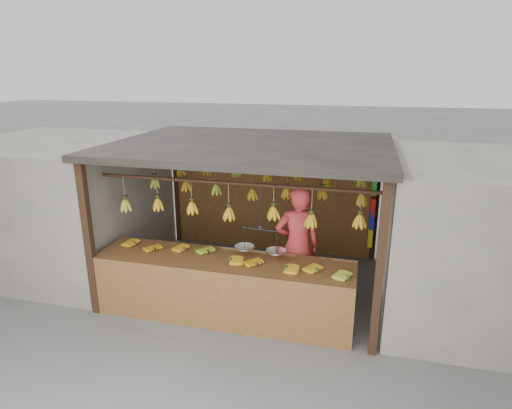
# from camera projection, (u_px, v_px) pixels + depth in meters

# --- Properties ---
(ground) EXTENTS (80.00, 80.00, 0.00)m
(ground) POSITION_uv_depth(u_px,v_px,m) (252.00, 281.00, 7.36)
(ground) COLOR #5B5B57
(stall) EXTENTS (4.30, 3.30, 2.40)m
(stall) POSITION_uv_depth(u_px,v_px,m) (256.00, 165.00, 7.07)
(stall) COLOR black
(stall) RESTS_ON ground
(neighbor_left) EXTENTS (3.00, 3.00, 2.30)m
(neighbor_left) POSITION_uv_depth(u_px,v_px,m) (63.00, 202.00, 7.87)
(neighbor_left) COLOR slate
(neighbor_left) RESTS_ON ground
(neighbor_right) EXTENTS (3.00, 3.00, 2.30)m
(neighbor_right) POSITION_uv_depth(u_px,v_px,m) (492.00, 239.00, 6.16)
(neighbor_right) COLOR slate
(neighbor_right) RESTS_ON ground
(counter) EXTENTS (3.77, 0.85, 0.96)m
(counter) POSITION_uv_depth(u_px,v_px,m) (221.00, 275.00, 6.03)
(counter) COLOR brown
(counter) RESTS_ON ground
(hanging_bananas) EXTENTS (3.59, 2.25, 0.40)m
(hanging_bananas) POSITION_uv_depth(u_px,v_px,m) (251.00, 191.00, 6.87)
(hanging_bananas) COLOR #92A523
(hanging_bananas) RESTS_ON ground
(balance_scale) EXTENTS (0.74, 0.31, 0.95)m
(balance_scale) POSITION_uv_depth(u_px,v_px,m) (260.00, 246.00, 6.00)
(balance_scale) COLOR black
(balance_scale) RESTS_ON ground
(vendor) EXTENTS (0.79, 0.64, 1.88)m
(vendor) POSITION_uv_depth(u_px,v_px,m) (297.00, 246.00, 6.45)
(vendor) COLOR #BF3333
(vendor) RESTS_ON ground
(bag_bundles) EXTENTS (0.08, 0.26, 1.34)m
(bag_bundles) POSITION_uv_depth(u_px,v_px,m) (372.00, 212.00, 7.85)
(bag_bundles) COLOR #199926
(bag_bundles) RESTS_ON ground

